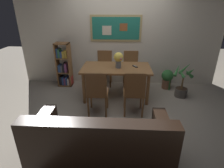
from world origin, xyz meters
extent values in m
plane|color=gray|center=(0.00, 0.00, 0.00)|extent=(12.00, 12.00, 0.00)
cube|color=beige|center=(0.00, 1.41, 1.30)|extent=(5.20, 0.10, 2.60)
cube|color=tan|center=(-0.07, 1.34, 1.47)|extent=(1.29, 0.02, 0.64)
cube|color=#1E7260|center=(-0.07, 1.33, 1.47)|extent=(1.19, 0.01, 0.54)
cube|color=beige|center=(-0.30, 1.32, 1.43)|extent=(0.23, 0.00, 0.22)
cube|color=brown|center=(0.12, 1.32, 1.51)|extent=(0.19, 0.00, 0.18)
cube|color=brown|center=(-0.03, 0.50, 0.72)|extent=(1.53, 0.87, 0.04)
cylinder|color=brown|center=(-0.71, 0.14, 0.35)|extent=(0.07, 0.07, 0.70)
cylinder|color=brown|center=(0.66, 0.14, 0.35)|extent=(0.07, 0.07, 0.70)
cylinder|color=brown|center=(-0.71, 0.85, 0.35)|extent=(0.07, 0.07, 0.70)
cylinder|color=brown|center=(0.66, 0.85, 0.35)|extent=(0.07, 0.07, 0.70)
cube|color=brown|center=(-0.36, 1.18, 0.44)|extent=(0.40, 0.40, 0.03)
cube|color=#997A66|center=(-0.36, 1.18, 0.47)|extent=(0.36, 0.36, 0.03)
cylinder|color=brown|center=(-0.19, 1.35, 0.21)|extent=(0.04, 0.04, 0.42)
cylinder|color=brown|center=(-0.53, 1.35, 0.21)|extent=(0.04, 0.04, 0.42)
cylinder|color=brown|center=(-0.19, 1.01, 0.21)|extent=(0.04, 0.04, 0.42)
cylinder|color=brown|center=(-0.53, 1.01, 0.21)|extent=(0.04, 0.04, 0.42)
cube|color=brown|center=(-0.36, 1.36, 0.68)|extent=(0.38, 0.04, 0.46)
cube|color=brown|center=(-0.36, 1.36, 0.88)|extent=(0.38, 0.05, 0.06)
cube|color=brown|center=(0.34, -0.19, 0.44)|extent=(0.40, 0.40, 0.03)
cube|color=#997A66|center=(0.34, -0.19, 0.47)|extent=(0.36, 0.36, 0.03)
cylinder|color=brown|center=(0.17, -0.36, 0.21)|extent=(0.04, 0.04, 0.42)
cylinder|color=brown|center=(0.51, -0.36, 0.21)|extent=(0.04, 0.04, 0.42)
cylinder|color=brown|center=(0.17, -0.02, 0.21)|extent=(0.04, 0.04, 0.42)
cylinder|color=brown|center=(0.51, -0.02, 0.21)|extent=(0.04, 0.04, 0.42)
cube|color=brown|center=(0.34, -0.37, 0.68)|extent=(0.38, 0.04, 0.46)
cube|color=brown|center=(0.34, -0.37, 0.88)|extent=(0.38, 0.05, 0.06)
cube|color=brown|center=(0.34, 1.18, 0.44)|extent=(0.40, 0.40, 0.03)
cube|color=#997A66|center=(0.34, 1.18, 0.47)|extent=(0.36, 0.36, 0.03)
cylinder|color=brown|center=(0.51, 1.35, 0.21)|extent=(0.04, 0.04, 0.42)
cylinder|color=brown|center=(0.17, 1.35, 0.21)|extent=(0.04, 0.04, 0.42)
cylinder|color=brown|center=(0.51, 1.01, 0.21)|extent=(0.04, 0.04, 0.42)
cylinder|color=brown|center=(0.17, 1.01, 0.21)|extent=(0.04, 0.04, 0.42)
cube|color=brown|center=(0.34, 1.36, 0.68)|extent=(0.38, 0.04, 0.46)
cube|color=brown|center=(0.34, 1.36, 0.88)|extent=(0.38, 0.05, 0.06)
cube|color=brown|center=(-0.36, -0.22, 0.44)|extent=(0.40, 0.40, 0.03)
cube|color=#997A66|center=(-0.36, -0.22, 0.47)|extent=(0.36, 0.36, 0.03)
cylinder|color=brown|center=(-0.53, -0.39, 0.21)|extent=(0.04, 0.04, 0.42)
cylinder|color=brown|center=(-0.19, -0.39, 0.21)|extent=(0.04, 0.04, 0.42)
cylinder|color=brown|center=(-0.53, -0.05, 0.21)|extent=(0.04, 0.04, 0.42)
cylinder|color=brown|center=(-0.19, -0.05, 0.21)|extent=(0.04, 0.04, 0.42)
cube|color=brown|center=(-0.36, -0.40, 0.68)|extent=(0.38, 0.04, 0.46)
cube|color=brown|center=(-0.36, -0.40, 0.88)|extent=(0.38, 0.05, 0.06)
cube|color=black|center=(-0.16, -1.43, 0.20)|extent=(1.80, 0.84, 0.40)
cube|color=black|center=(-0.16, -1.75, 0.62)|extent=(1.80, 0.20, 0.44)
cube|color=black|center=(-0.97, -1.43, 0.51)|extent=(0.18, 0.80, 0.22)
cube|color=black|center=(0.65, -1.43, 0.51)|extent=(0.18, 0.80, 0.22)
cube|color=#334C72|center=(-0.61, -1.61, 0.56)|extent=(0.32, 0.16, 0.33)
cube|color=#8C6B4C|center=(-0.16, -1.61, 0.56)|extent=(0.32, 0.16, 0.33)
cube|color=brown|center=(-1.58, 1.11, 0.57)|extent=(0.03, 0.28, 1.15)
cube|color=brown|center=(-1.25, 1.11, 0.57)|extent=(0.03, 0.28, 1.15)
cube|color=brown|center=(-1.42, 1.11, 0.01)|extent=(0.36, 0.28, 0.03)
cube|color=brown|center=(-1.42, 1.11, 1.13)|extent=(0.36, 0.28, 0.03)
cube|color=brown|center=(-1.42, 1.11, 0.38)|extent=(0.30, 0.28, 0.02)
cube|color=brown|center=(-1.42, 1.11, 0.77)|extent=(0.30, 0.28, 0.02)
cube|color=black|center=(-1.53, 1.11, 0.14)|extent=(0.05, 0.22, 0.23)
cube|color=#2D4C8C|center=(-1.47, 1.11, 0.14)|extent=(0.04, 0.22, 0.22)
cube|color=#7F3F72|center=(-1.42, 1.11, 0.12)|extent=(0.04, 0.22, 0.18)
cube|color=#2D4C8C|center=(-1.37, 1.11, 0.14)|extent=(0.04, 0.22, 0.21)
cube|color=beige|center=(-1.32, 1.11, 0.11)|extent=(0.05, 0.22, 0.17)
cube|color=#B2332D|center=(-1.26, 1.11, 0.15)|extent=(0.05, 0.22, 0.23)
cube|color=#2D4C8C|center=(-1.53, 1.11, 0.48)|extent=(0.06, 0.22, 0.18)
cube|color=#595960|center=(-1.47, 1.11, 0.48)|extent=(0.04, 0.22, 0.18)
cube|color=black|center=(-1.42, 1.11, 0.51)|extent=(0.05, 0.22, 0.23)
cube|color=#7F3F72|center=(-1.36, 1.11, 0.51)|extent=(0.06, 0.22, 0.22)
cube|color=#2D4C8C|center=(-1.54, 1.11, 0.89)|extent=(0.04, 0.22, 0.24)
cube|color=#337247|center=(-1.49, 1.11, 0.88)|extent=(0.04, 0.22, 0.21)
cube|color=#2D4C8C|center=(-1.44, 1.11, 0.86)|extent=(0.05, 0.22, 0.16)
cube|color=gold|center=(-1.38, 1.11, 0.86)|extent=(0.06, 0.22, 0.17)
cube|color=gold|center=(-1.32, 1.11, 0.87)|extent=(0.06, 0.22, 0.19)
cylinder|color=brown|center=(1.27, 1.04, 0.12)|extent=(0.22, 0.22, 0.24)
cylinder|color=#332319|center=(1.27, 1.04, 0.23)|extent=(0.20, 0.20, 0.02)
sphere|color=#2D6B33|center=(1.27, 1.04, 0.35)|extent=(0.30, 0.30, 0.30)
cylinder|color=#2D6B33|center=(1.32, 0.92, 0.13)|extent=(0.03, 0.03, 0.29)
cylinder|color=#2D6B33|center=(1.38, 1.12, 0.14)|extent=(0.03, 0.03, 0.28)
cylinder|color=#4C4742|center=(1.52, 0.59, 0.10)|extent=(0.29, 0.29, 0.20)
cylinder|color=#332319|center=(1.52, 0.59, 0.19)|extent=(0.26, 0.26, 0.02)
cylinder|color=brown|center=(1.52, 0.59, 0.37)|extent=(0.04, 0.04, 0.33)
cone|color=#387F3D|center=(1.67, 0.61, 0.63)|extent=(0.11, 0.31, 0.26)
cone|color=#387F3D|center=(1.56, 0.71, 0.66)|extent=(0.28, 0.16, 0.31)
cone|color=#387F3D|center=(1.38, 0.68, 0.63)|extent=(0.23, 0.31, 0.26)
cone|color=#387F3D|center=(1.43, 0.53, 0.61)|extent=(0.19, 0.23, 0.22)
cone|color=#387F3D|center=(1.57, 0.47, 0.63)|extent=(0.29, 0.19, 0.25)
cylinder|color=slate|center=(0.02, 0.45, 0.82)|extent=(0.12, 0.12, 0.17)
sphere|color=#EACC4C|center=(0.02, 0.45, 0.98)|extent=(0.21, 0.21, 0.21)
sphere|color=#EACC4C|center=(-0.02, 0.53, 0.97)|extent=(0.06, 0.06, 0.06)
sphere|color=pink|center=(0.06, 0.39, 0.96)|extent=(0.06, 0.06, 0.06)
sphere|color=#D86633|center=(0.10, 0.48, 0.97)|extent=(0.06, 0.06, 0.06)
cube|color=black|center=(0.39, 0.53, 0.75)|extent=(0.12, 0.16, 0.02)
cube|color=gray|center=(0.39, 0.53, 0.76)|extent=(0.08, 0.10, 0.00)
camera|label=1|loc=(0.08, -3.34, 1.99)|focal=28.82mm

